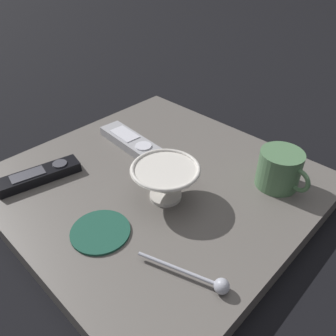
% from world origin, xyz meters
% --- Properties ---
extents(ground_plane, '(6.00, 6.00, 0.00)m').
position_xyz_m(ground_plane, '(0.00, 0.00, 0.00)').
color(ground_plane, black).
extents(table, '(0.60, 0.62, 0.04)m').
position_xyz_m(table, '(0.00, 0.00, 0.02)').
color(table, '#5B5651').
rests_on(table, ground).
extents(cereal_bowl, '(0.14, 0.14, 0.07)m').
position_xyz_m(cereal_bowl, '(0.03, 0.05, 0.08)').
color(cereal_bowl, beige).
rests_on(cereal_bowl, table).
extents(coffee_mug, '(0.09, 0.12, 0.08)m').
position_xyz_m(coffee_mug, '(-0.16, 0.20, 0.08)').
color(coffee_mug, '#4C724C').
rests_on(coffee_mug, table).
extents(teaspoon, '(0.06, 0.15, 0.02)m').
position_xyz_m(teaspoon, '(0.13, 0.25, 0.05)').
color(teaspoon, '#A3A5B2').
rests_on(teaspoon, table).
extents(tv_remote_near, '(0.07, 0.19, 0.02)m').
position_xyz_m(tv_remote_near, '(-0.05, -0.14, 0.05)').
color(tv_remote_near, '#9E9EA3').
rests_on(tv_remote_near, table).
extents(tv_remote_far, '(0.18, 0.08, 0.02)m').
position_xyz_m(tv_remote_far, '(0.18, -0.18, 0.05)').
color(tv_remote_far, black).
rests_on(tv_remote_far, table).
extents(drink_coaster, '(0.11, 0.11, 0.01)m').
position_xyz_m(drink_coaster, '(0.18, 0.04, 0.04)').
color(drink_coaster, '#194738').
rests_on(drink_coaster, table).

